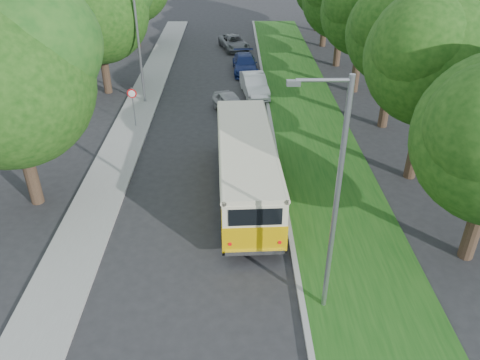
{
  "coord_description": "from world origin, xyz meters",
  "views": [
    {
      "loc": [
        1.36,
        -13.69,
        11.69
      ],
      "look_at": [
        1.6,
        3.29,
        1.5
      ],
      "focal_mm": 35.0,
      "sensor_mm": 36.0,
      "label": 1
    }
  ],
  "objects_px": {
    "lamppost_near": "(334,197)",
    "vintage_bus": "(246,168)",
    "car_grey": "(234,43)",
    "car_silver": "(230,105)",
    "car_white": "(254,85)",
    "car_blue": "(245,64)",
    "lamppost_far": "(137,41)"
  },
  "relations": [
    {
      "from": "lamppost_near",
      "to": "vintage_bus",
      "type": "bearing_deg",
      "value": 108.47
    },
    {
      "from": "vintage_bus",
      "to": "car_grey",
      "type": "relative_size",
      "value": 2.19
    },
    {
      "from": "lamppost_near",
      "to": "car_silver",
      "type": "xyz_separation_m",
      "value": [
        -3.06,
        16.41,
        -3.71
      ]
    },
    {
      "from": "car_grey",
      "to": "car_white",
      "type": "bearing_deg",
      "value": -97.43
    },
    {
      "from": "lamppost_near",
      "to": "car_silver",
      "type": "relative_size",
      "value": 2.08
    },
    {
      "from": "vintage_bus",
      "to": "car_blue",
      "type": "xyz_separation_m",
      "value": [
        0.36,
        17.99,
        -0.77
      ]
    },
    {
      "from": "lamppost_far",
      "to": "car_grey",
      "type": "relative_size",
      "value": 1.7
    },
    {
      "from": "car_silver",
      "to": "car_white",
      "type": "distance_m",
      "value": 3.91
    },
    {
      "from": "lamppost_near",
      "to": "car_grey",
      "type": "xyz_separation_m",
      "value": [
        -2.81,
        31.52,
        -3.76
      ]
    },
    {
      "from": "lamppost_far",
      "to": "car_blue",
      "type": "height_order",
      "value": "lamppost_far"
    },
    {
      "from": "car_blue",
      "to": "vintage_bus",
      "type": "bearing_deg",
      "value": -93.47
    },
    {
      "from": "car_white",
      "to": "car_grey",
      "type": "relative_size",
      "value": 0.98
    },
    {
      "from": "vintage_bus",
      "to": "car_silver",
      "type": "distance_m",
      "value": 9.57
    },
    {
      "from": "car_silver",
      "to": "car_white",
      "type": "relative_size",
      "value": 0.89
    },
    {
      "from": "lamppost_far",
      "to": "car_silver",
      "type": "xyz_separation_m",
      "value": [
        5.84,
        -2.09,
        -3.46
      ]
    },
    {
      "from": "lamppost_near",
      "to": "car_blue",
      "type": "relative_size",
      "value": 1.75
    },
    {
      "from": "lamppost_far",
      "to": "car_blue",
      "type": "relative_size",
      "value": 1.64
    },
    {
      "from": "car_silver",
      "to": "car_grey",
      "type": "relative_size",
      "value": 0.87
    },
    {
      "from": "lamppost_far",
      "to": "lamppost_near",
      "type": "bearing_deg",
      "value": -64.29
    },
    {
      "from": "lamppost_far",
      "to": "car_grey",
      "type": "xyz_separation_m",
      "value": [
        6.1,
        13.02,
        -3.5
      ]
    },
    {
      "from": "lamppost_near",
      "to": "vintage_bus",
      "type": "relative_size",
      "value": 0.83
    },
    {
      "from": "lamppost_near",
      "to": "car_blue",
      "type": "xyz_separation_m",
      "value": [
        -1.94,
        24.9,
        -3.71
      ]
    },
    {
      "from": "car_white",
      "to": "car_grey",
      "type": "distance_m",
      "value": 11.65
    },
    {
      "from": "lamppost_far",
      "to": "car_white",
      "type": "height_order",
      "value": "lamppost_far"
    },
    {
      "from": "vintage_bus",
      "to": "lamppost_far",
      "type": "bearing_deg",
      "value": 117.41
    },
    {
      "from": "car_white",
      "to": "car_grey",
      "type": "height_order",
      "value": "car_white"
    },
    {
      "from": "lamppost_near",
      "to": "car_white",
      "type": "distance_m",
      "value": 20.34
    },
    {
      "from": "lamppost_far",
      "to": "car_blue",
      "type": "xyz_separation_m",
      "value": [
        6.96,
        6.4,
        -3.45
      ]
    },
    {
      "from": "vintage_bus",
      "to": "car_blue",
      "type": "height_order",
      "value": "vintage_bus"
    },
    {
      "from": "car_white",
      "to": "car_blue",
      "type": "distance_m",
      "value": 4.97
    },
    {
      "from": "vintage_bus",
      "to": "car_grey",
      "type": "distance_m",
      "value": 24.64
    },
    {
      "from": "vintage_bus",
      "to": "car_white",
      "type": "relative_size",
      "value": 2.24
    }
  ]
}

